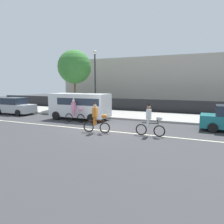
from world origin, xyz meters
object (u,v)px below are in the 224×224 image
object	(u,v)px
parked_van_white	(81,104)
street_lamp_post	(95,73)
parade_cyclist_orange	(97,119)
parade_cyclist_pink	(75,112)
parked_car_silver	(15,106)
parade_cyclist_zebra	(151,122)

from	to	relation	value
parked_van_white	street_lamp_post	world-z (taller)	street_lamp_post
parade_cyclist_orange	street_lamp_post	bearing A→B (deg)	119.41
parade_cyclist_pink	parked_car_silver	distance (m)	8.15
parade_cyclist_orange	parked_car_silver	bearing A→B (deg)	160.53
parked_car_silver	street_lamp_post	distance (m)	8.79
parade_cyclist_zebra	parked_van_white	size ratio (longest dim) A/B	0.38
parade_cyclist_pink	parked_van_white	xyz separation A→B (m)	(-0.33, 1.34, 0.44)
parade_cyclist_zebra	street_lamp_post	xyz separation A→B (m)	(-6.66, 5.59, 3.15)
parade_cyclist_zebra	parked_car_silver	xyz separation A→B (m)	(-14.56, 3.47, -0.06)
parade_cyclist_pink	parade_cyclist_zebra	distance (m)	6.85
parked_van_white	parade_cyclist_zebra	bearing A→B (deg)	-26.27
parked_van_white	parked_car_silver	world-z (taller)	parked_van_white
parade_cyclist_pink	parked_van_white	size ratio (longest dim) A/B	0.38
parade_cyclist_pink	parked_car_silver	xyz separation A→B (m)	(-8.02, 1.42, -0.06)
parade_cyclist_pink	parade_cyclist_zebra	size ratio (longest dim) A/B	1.00
parade_cyclist_zebra	parked_van_white	world-z (taller)	parked_van_white
parked_van_white	street_lamp_post	xyz separation A→B (m)	(0.21, 2.20, 2.71)
parade_cyclist_orange	parked_car_silver	world-z (taller)	parade_cyclist_orange
parade_cyclist_pink	street_lamp_post	bearing A→B (deg)	91.97
parade_cyclist_orange	street_lamp_post	xyz separation A→B (m)	(-3.46, 6.13, 3.15)
parade_cyclist_orange	parked_van_white	bearing A→B (deg)	132.99
parade_cyclist_zebra	street_lamp_post	bearing A→B (deg)	139.99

